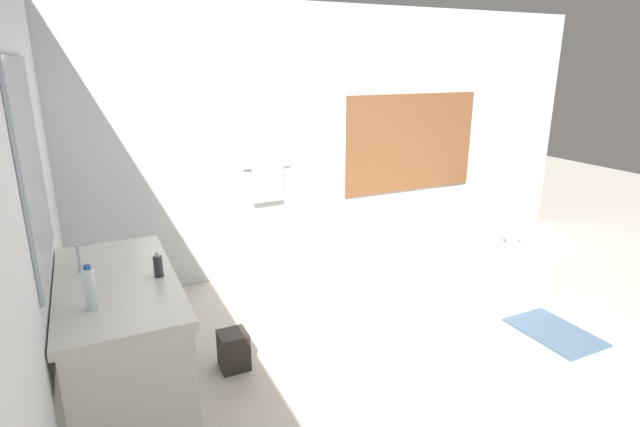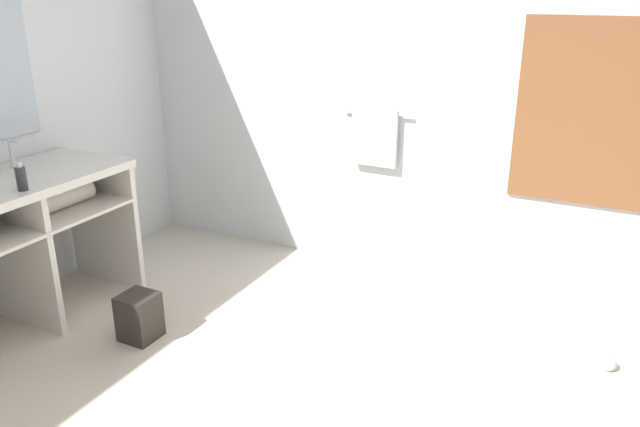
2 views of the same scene
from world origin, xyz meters
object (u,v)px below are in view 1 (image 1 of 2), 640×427
object	(u,v)px
water_bottle_1	(90,289)
waste_bin	(234,350)
soap_dispenser	(158,266)
bathtub	(454,244)

from	to	relation	value
water_bottle_1	waste_bin	distance (m)	1.35
water_bottle_1	soap_dispenser	world-z (taller)	water_bottle_1
waste_bin	bathtub	bearing A→B (deg)	15.36
bathtub	water_bottle_1	world-z (taller)	water_bottle_1
bathtub	soap_dispenser	xyz separation A→B (m)	(-3.08, -0.96, 0.68)
bathtub	waste_bin	world-z (taller)	bathtub
soap_dispenser	water_bottle_1	bearing A→B (deg)	-143.41
soap_dispenser	bathtub	bearing A→B (deg)	17.37
soap_dispenser	waste_bin	xyz separation A→B (m)	(0.49, 0.25, -0.85)
soap_dispenser	waste_bin	distance (m)	1.01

